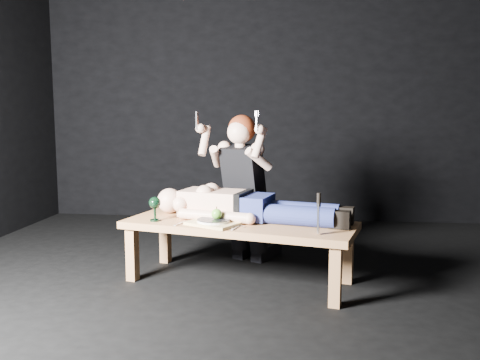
% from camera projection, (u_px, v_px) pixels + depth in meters
% --- Properties ---
extents(ground, '(5.00, 5.00, 0.00)m').
position_uv_depth(ground, '(230.00, 289.00, 3.63)').
color(ground, black).
rests_on(ground, ground).
extents(back_wall, '(5.00, 0.00, 5.00)m').
position_uv_depth(back_wall, '(260.00, 90.00, 5.90)').
color(back_wall, black).
rests_on(back_wall, ground).
extents(table, '(1.77, 1.01, 0.45)m').
position_uv_depth(table, '(239.00, 252.00, 3.76)').
color(table, '#9F6738').
rests_on(table, ground).
extents(lying_man, '(1.65, 0.85, 0.25)m').
position_uv_depth(lying_man, '(250.00, 203.00, 3.80)').
color(lying_man, '#D5A586').
rests_on(lying_man, table).
extents(kneeling_woman, '(0.93, 0.96, 1.26)m').
position_uv_depth(kneeling_woman, '(248.00, 187.00, 4.25)').
color(kneeling_woman, black).
rests_on(kneeling_woman, ground).
extents(serving_tray, '(0.42, 0.39, 0.02)m').
position_uv_depth(serving_tray, '(214.00, 223.00, 3.63)').
color(serving_tray, tan).
rests_on(serving_tray, table).
extents(plate, '(0.31, 0.31, 0.02)m').
position_uv_depth(plate, '(214.00, 221.00, 3.63)').
color(plate, white).
rests_on(plate, serving_tray).
extents(apple, '(0.08, 0.08, 0.08)m').
position_uv_depth(apple, '(217.00, 214.00, 3.63)').
color(apple, green).
rests_on(apple, plate).
extents(goblet, '(0.11, 0.11, 0.18)m').
position_uv_depth(goblet, '(155.00, 209.00, 3.75)').
color(goblet, black).
rests_on(goblet, table).
extents(fork_flat, '(0.06, 0.18, 0.01)m').
position_uv_depth(fork_flat, '(181.00, 223.00, 3.67)').
color(fork_flat, '#B2B2B7').
rests_on(fork_flat, table).
extents(knife_flat, '(0.06, 0.18, 0.01)m').
position_uv_depth(knife_flat, '(236.00, 227.00, 3.53)').
color(knife_flat, '#B2B2B7').
rests_on(knife_flat, table).
extents(spoon_flat, '(0.10, 0.16, 0.01)m').
position_uv_depth(spoon_flat, '(240.00, 225.00, 3.62)').
color(spoon_flat, '#B2B2B7').
rests_on(spoon_flat, table).
extents(carving_knife, '(0.04, 0.05, 0.27)m').
position_uv_depth(carving_knife, '(319.00, 214.00, 3.32)').
color(carving_knife, '#B2B2B7').
rests_on(carving_knife, table).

